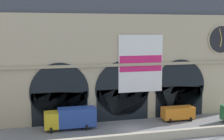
{
  "coord_description": "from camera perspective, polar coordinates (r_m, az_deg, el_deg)",
  "views": [
    {
      "loc": [
        -13.42,
        -41.27,
        14.62
      ],
      "look_at": [
        -1.75,
        5.0,
        8.24
      ],
      "focal_mm": 49.12,
      "sensor_mm": 36.0,
      "label": 1
    }
  ],
  "objects": [
    {
      "name": "van_mideast",
      "position": [
        50.92,
        12.17,
        -7.79
      ],
      "size": [
        5.2,
        2.48,
        2.2
      ],
      "color": "orange",
      "rests_on": "ground"
    },
    {
      "name": "quay_parapet_wall",
      "position": [
        41.27,
        5.84,
        -12.29
      ],
      "size": [
        90.0,
        0.7,
        1.19
      ],
      "primitive_type": "cube",
      "color": "#B2A891",
      "rests_on": "ground"
    },
    {
      "name": "box_truck_midwest",
      "position": [
        45.86,
        -7.66,
        -8.82
      ],
      "size": [
        7.5,
        2.91,
        3.12
      ],
      "color": "gold",
      "rests_on": "ground"
    },
    {
      "name": "station_building",
      "position": [
        51.09,
        1.17,
        2.66
      ],
      "size": [
        41.92,
        6.06,
        20.95
      ],
      "color": "#BCAD8C",
      "rests_on": "ground"
    },
    {
      "name": "ground_plane",
      "position": [
        45.79,
        3.73,
        -11.02
      ],
      "size": [
        200.0,
        200.0,
        0.0
      ],
      "primitive_type": "plane",
      "color": "slate"
    }
  ]
}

